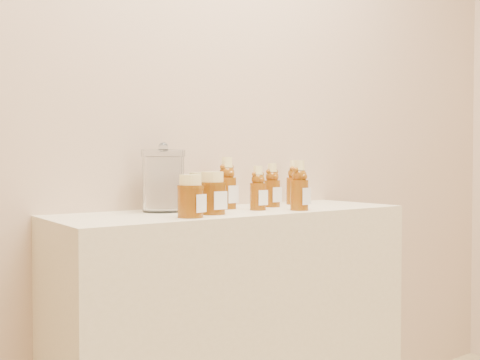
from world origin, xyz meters
TOP-DOWN VIEW (x-y plane):
  - wall_back at (0.00, 1.75)m, footprint 3.50×0.02m
  - display_table at (0.00, 1.55)m, footprint 1.20×0.40m
  - bear_bottle_back_left at (0.00, 1.61)m, footprint 0.08×0.08m
  - bear_bottle_back_mid at (0.18, 1.58)m, footprint 0.06×0.06m
  - bear_bottle_back_right at (0.33, 1.63)m, footprint 0.08×0.08m
  - bear_bottle_front_left at (0.06, 1.51)m, footprint 0.06×0.06m
  - bear_bottle_front_right at (0.16, 1.42)m, footprint 0.07×0.07m
  - honey_jar_left at (-0.25, 1.43)m, footprint 0.10×0.10m
  - honey_jar_back at (-0.11, 1.61)m, footprint 0.09×0.09m
  - honey_jar_front at (-0.15, 1.47)m, footprint 0.09×0.09m
  - glass_canister at (-0.22, 1.64)m, footprint 0.18×0.18m

SIDE VIEW (x-z plane):
  - display_table at x=0.00m, z-range 0.00..0.90m
  - honey_jar_left at x=-0.25m, z-range 0.90..1.02m
  - honey_jar_back at x=-0.11m, z-range 0.90..1.02m
  - honey_jar_front at x=-0.15m, z-range 0.90..1.03m
  - bear_bottle_front_left at x=0.06m, z-range 0.90..1.07m
  - bear_bottle_back_mid at x=0.18m, z-range 0.90..1.08m
  - bear_bottle_front_right at x=0.16m, z-range 0.90..1.09m
  - bear_bottle_back_right at x=0.33m, z-range 0.90..1.09m
  - bear_bottle_back_left at x=0.00m, z-range 0.90..1.10m
  - glass_canister at x=-0.22m, z-range 0.90..1.11m
  - wall_back at x=0.00m, z-range 0.00..2.70m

